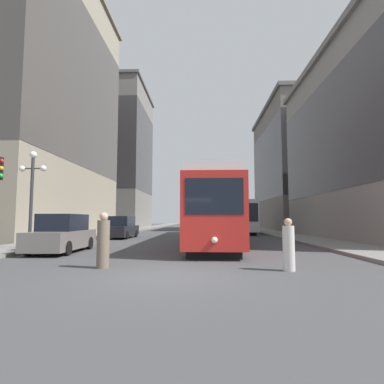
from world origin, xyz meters
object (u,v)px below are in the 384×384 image
(pedestrian_crossing_far, at_px, (103,242))
(pedestrian_crossing_near, at_px, (289,246))
(streetcar, at_px, (211,210))
(lamp_post_left_near, at_px, (32,183))
(parked_car_left_near, at_px, (63,234))
(transit_bus, at_px, (236,216))
(parked_car_left_mid, at_px, (122,228))

(pedestrian_crossing_far, bearing_deg, pedestrian_crossing_near, 97.49)
(streetcar, height_order, lamp_post_left_near, lamp_post_left_near)
(parked_car_left_near, relative_size, pedestrian_crossing_far, 2.63)
(transit_bus, xyz_separation_m, pedestrian_crossing_far, (-7.03, -25.16, -1.11))
(parked_car_left_near, relative_size, pedestrian_crossing_near, 2.95)
(transit_bus, relative_size, pedestrian_crossing_far, 7.12)
(pedestrian_crossing_far, bearing_deg, lamp_post_left_near, -123.45)
(streetcar, bearing_deg, transit_bus, 79.45)
(pedestrian_crossing_near, xyz_separation_m, pedestrian_crossing_far, (-5.88, 0.33, 0.09))
(pedestrian_crossing_near, bearing_deg, pedestrian_crossing_far, -41.70)
(parked_car_left_mid, height_order, pedestrian_crossing_far, parked_car_left_mid)
(transit_bus, bearing_deg, streetcar, -103.04)
(transit_bus, bearing_deg, parked_car_left_near, -119.22)
(pedestrian_crossing_near, bearing_deg, parked_car_left_mid, -98.14)
(lamp_post_left_near, bearing_deg, streetcar, 20.13)
(lamp_post_left_near, bearing_deg, parked_car_left_mid, 79.73)
(parked_car_left_mid, distance_m, lamp_post_left_near, 10.96)
(parked_car_left_mid, height_order, lamp_post_left_near, lamp_post_left_near)
(parked_car_left_near, bearing_deg, pedestrian_crossing_far, -55.50)
(streetcar, relative_size, transit_bus, 1.11)
(transit_bus, height_order, lamp_post_left_near, lamp_post_left_near)
(pedestrian_crossing_near, height_order, lamp_post_left_near, lamp_post_left_near)
(parked_car_left_mid, relative_size, pedestrian_crossing_far, 2.76)
(streetcar, relative_size, pedestrian_crossing_far, 7.88)
(lamp_post_left_near, bearing_deg, transit_bus, 57.94)
(parked_car_left_near, height_order, pedestrian_crossing_far, parked_car_left_near)
(lamp_post_left_near, bearing_deg, parked_car_left_near, -14.58)
(pedestrian_crossing_near, bearing_deg, streetcar, -115.13)
(parked_car_left_mid, bearing_deg, pedestrian_crossing_far, -76.09)
(transit_bus, distance_m, lamp_post_left_near, 23.51)
(streetcar, relative_size, parked_car_left_near, 3.00)
(transit_bus, bearing_deg, parked_car_left_mid, -140.15)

